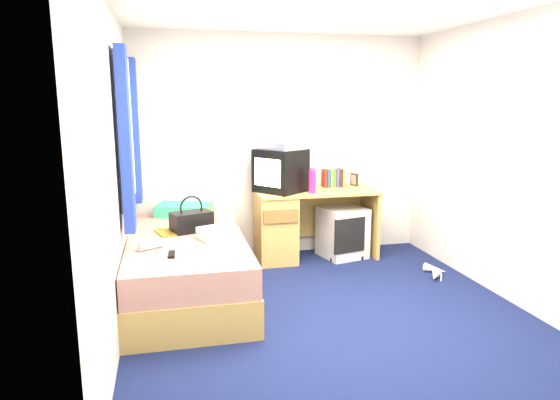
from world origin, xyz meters
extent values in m
plane|color=#0C1438|center=(0.00, 0.00, 0.00)|extent=(3.40, 3.40, 0.00)
plane|color=white|center=(0.00, 0.00, 2.40)|extent=(3.40, 3.40, 0.00)
plane|color=silver|center=(0.00, 1.70, 1.20)|extent=(3.20, 0.00, 3.20)
plane|color=silver|center=(0.00, -1.70, 1.20)|extent=(3.20, 0.00, 3.20)
plane|color=silver|center=(-1.60, 0.00, 1.20)|extent=(0.00, 3.40, 3.40)
plane|color=silver|center=(1.60, 0.00, 1.20)|extent=(0.00, 3.40, 3.40)
cube|color=tan|center=(-1.10, 0.63, 0.15)|extent=(1.00, 2.00, 0.30)
cube|color=olive|center=(-0.60, 0.23, 0.16)|extent=(0.02, 0.70, 0.18)
cube|color=silver|center=(-1.10, 0.63, 0.42)|extent=(0.98, 1.98, 0.24)
cube|color=#1B93B5|center=(-1.08, 1.46, 0.60)|extent=(0.61, 0.49, 0.12)
cube|color=tan|center=(0.32, 1.42, 0.73)|extent=(1.30, 0.55, 0.03)
cube|color=tan|center=(-0.13, 1.42, 0.36)|extent=(0.40, 0.52, 0.72)
cube|color=tan|center=(0.95, 1.42, 0.36)|extent=(0.04, 0.52, 0.72)
cube|color=tan|center=(0.57, 1.67, 0.45)|extent=(0.78, 0.03, 0.55)
cube|color=silver|center=(0.62, 1.39, 0.28)|extent=(0.53, 0.53, 0.55)
cube|color=black|center=(-0.06, 1.44, 0.98)|extent=(0.61, 0.61, 0.45)
cube|color=#E9E793|center=(-0.23, 1.31, 0.98)|extent=(0.22, 0.28, 0.28)
cube|color=silver|center=(-0.06, 1.44, 1.24)|extent=(0.50, 0.54, 0.08)
cube|color=maroon|center=(0.47, 1.60, 0.85)|extent=(0.03, 0.13, 0.20)
cube|color=navy|center=(0.51, 1.60, 0.85)|extent=(0.03, 0.13, 0.20)
cube|color=gold|center=(0.54, 1.60, 0.85)|extent=(0.03, 0.13, 0.20)
cube|color=#337F33|center=(0.58, 1.60, 0.85)|extent=(0.03, 0.13, 0.20)
cube|color=#7F337F|center=(0.61, 1.60, 0.85)|extent=(0.03, 0.13, 0.20)
cube|color=#262626|center=(0.65, 1.60, 0.85)|extent=(0.03, 0.13, 0.20)
cube|color=#B26633|center=(0.68, 1.60, 0.85)|extent=(0.03, 0.13, 0.20)
cube|color=black|center=(0.83, 1.61, 0.82)|extent=(0.05, 0.12, 0.14)
cylinder|color=#E01F75|center=(0.24, 1.28, 0.87)|extent=(0.08, 0.08, 0.24)
cylinder|color=silver|center=(0.25, 1.50, 0.84)|extent=(0.06, 0.06, 0.18)
cube|color=black|center=(-1.04, 0.79, 0.63)|extent=(0.40, 0.31, 0.18)
torus|color=black|center=(-1.04, 0.79, 0.76)|extent=(0.21, 0.09, 0.22)
cube|color=silver|center=(-0.84, 0.49, 0.59)|extent=(0.36, 0.34, 0.10)
cube|color=yellow|center=(-1.24, 0.77, 0.55)|extent=(0.28, 0.33, 0.01)
cylinder|color=silver|center=(-1.39, 0.30, 0.58)|extent=(0.21, 0.17, 0.07)
cube|color=gold|center=(-1.07, 0.13, 0.55)|extent=(0.23, 0.11, 0.01)
cube|color=black|center=(-1.23, 0.09, 0.55)|extent=(0.06, 0.16, 0.02)
cube|color=silver|center=(-1.58, 0.90, 1.45)|extent=(0.02, 0.90, 1.10)
cube|color=white|center=(-1.57, 0.90, 2.04)|extent=(0.06, 1.06, 0.08)
cube|color=white|center=(-1.57, 0.90, 0.86)|extent=(0.06, 1.06, 0.08)
cube|color=navy|center=(-1.53, 0.31, 1.40)|extent=(0.08, 0.24, 1.40)
cube|color=navy|center=(-1.53, 1.49, 1.40)|extent=(0.08, 0.24, 1.40)
cone|color=silver|center=(1.34, 0.65, 0.04)|extent=(0.20, 0.23, 0.09)
cone|color=silver|center=(1.25, 0.48, 0.04)|extent=(0.21, 0.23, 0.09)
camera|label=1|loc=(-1.23, -3.64, 1.70)|focal=32.00mm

